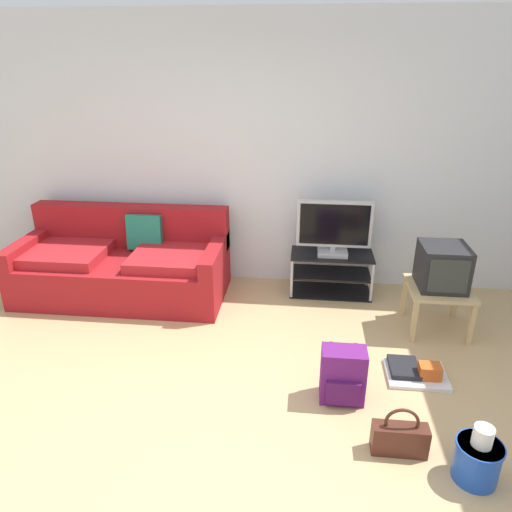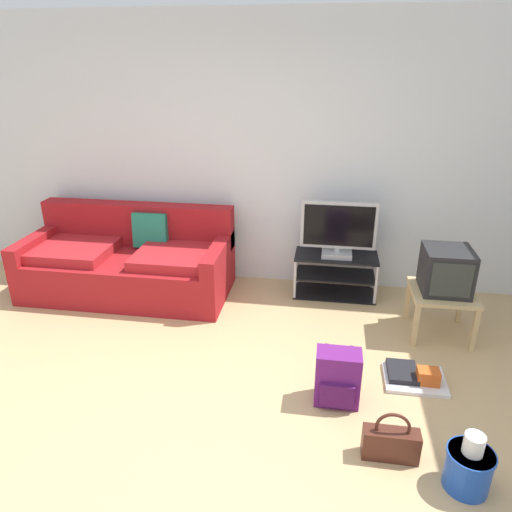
{
  "view_description": "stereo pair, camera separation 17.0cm",
  "coord_description": "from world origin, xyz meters",
  "views": [
    {
      "loc": [
        0.61,
        -2.31,
        2.25
      ],
      "look_at": [
        0.22,
        1.25,
        0.75
      ],
      "focal_mm": 33.02,
      "sensor_mm": 36.0,
      "label": 1
    },
    {
      "loc": [
        0.77,
        -2.29,
        2.25
      ],
      "look_at": [
        0.22,
        1.25,
        0.75
      ],
      "focal_mm": 33.02,
      "sensor_mm": 36.0,
      "label": 2
    }
  ],
  "objects": [
    {
      "name": "flat_tv",
      "position": [
        0.9,
        2.11,
        0.71
      ],
      "size": [
        0.73,
        0.22,
        0.56
      ],
      "color": "#B2B2B7",
      "rests_on": "tv_stand"
    },
    {
      "name": "crt_tv",
      "position": [
        1.8,
        1.53,
        0.6
      ],
      "size": [
        0.39,
        0.41,
        0.38
      ],
      "color": "#232326",
      "rests_on": "side_table"
    },
    {
      "name": "wall_back",
      "position": [
        0.0,
        2.45,
        1.35
      ],
      "size": [
        9.0,
        0.1,
        2.7
      ],
      "primitive_type": "cube",
      "color": "silver",
      "rests_on": "ground_plane"
    },
    {
      "name": "side_table",
      "position": [
        1.8,
        1.51,
        0.35
      ],
      "size": [
        0.53,
        0.53,
        0.42
      ],
      "color": "tan",
      "rests_on": "ground_plane"
    },
    {
      "name": "ground_plane",
      "position": [
        0.0,
        0.0,
        -0.01
      ],
      "size": [
        9.0,
        9.8,
        0.02
      ],
      "primitive_type": "cube",
      "color": "tan"
    },
    {
      "name": "handbag",
      "position": [
        1.24,
        -0.01,
        0.11
      ],
      "size": [
        0.34,
        0.11,
        0.33
      ],
      "rotation": [
        0.0,
        0.0,
        0.23
      ],
      "color": "#4C2319",
      "rests_on": "ground_plane"
    },
    {
      "name": "tv_stand",
      "position": [
        0.9,
        2.14,
        0.22
      ],
      "size": [
        0.82,
        0.39,
        0.43
      ],
      "color": "black",
      "rests_on": "ground_plane"
    },
    {
      "name": "backpack",
      "position": [
        0.92,
        0.46,
        0.2
      ],
      "size": [
        0.31,
        0.26,
        0.4
      ],
      "rotation": [
        0.0,
        0.0,
        -0.06
      ],
      "color": "#661E70",
      "rests_on": "ground_plane"
    },
    {
      "name": "floor_tray",
      "position": [
        1.5,
        0.78,
        0.04
      ],
      "size": [
        0.45,
        0.36,
        0.14
      ],
      "color": "silver",
      "rests_on": "ground_plane"
    },
    {
      "name": "couch",
      "position": [
        -1.2,
        1.9,
        0.31
      ],
      "size": [
        2.05,
        0.94,
        0.85
      ],
      "color": "maroon",
      "rests_on": "ground_plane"
    },
    {
      "name": "cleaning_bucket",
      "position": [
        1.64,
        -0.16,
        0.15
      ],
      "size": [
        0.26,
        0.26,
        0.37
      ],
      "color": "blue",
      "rests_on": "ground_plane"
    }
  ]
}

